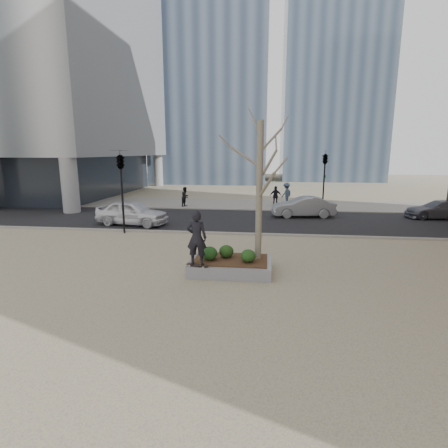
# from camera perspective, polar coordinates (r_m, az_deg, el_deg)

# --- Properties ---
(ground) EXTENTS (120.00, 120.00, 0.00)m
(ground) POSITION_cam_1_polar(r_m,az_deg,el_deg) (13.35, -3.21, -7.58)
(ground) COLOR tan
(ground) RESTS_ON ground
(street) EXTENTS (60.00, 8.00, 0.02)m
(street) POSITION_cam_1_polar(r_m,az_deg,el_deg) (22.93, 1.21, 0.66)
(street) COLOR black
(street) RESTS_ON ground
(far_sidewalk) EXTENTS (60.00, 6.00, 0.02)m
(far_sidewalk) POSITION_cam_1_polar(r_m,az_deg,el_deg) (29.81, 2.59, 3.22)
(far_sidewalk) COLOR gray
(far_sidewalk) RESTS_ON ground
(planter) EXTENTS (3.00, 2.00, 0.45)m
(planter) POSITION_cam_1_polar(r_m,az_deg,el_deg) (13.14, 1.10, -6.84)
(planter) COLOR gray
(planter) RESTS_ON ground
(planter_mulch) EXTENTS (2.70, 1.70, 0.04)m
(planter_mulch) POSITION_cam_1_polar(r_m,az_deg,el_deg) (13.06, 1.11, -5.82)
(planter_mulch) COLOR #382314
(planter_mulch) RESTS_ON planter
(sycamore_tree) EXTENTS (2.80, 2.80, 6.60)m
(sycamore_tree) POSITION_cam_1_polar(r_m,az_deg,el_deg) (12.71, 5.85, 8.87)
(sycamore_tree) COLOR gray
(sycamore_tree) RESTS_ON planter_mulch
(shrub_left) EXTENTS (0.59, 0.59, 0.50)m
(shrub_left) POSITION_cam_1_polar(r_m,az_deg,el_deg) (12.91, -2.38, -4.80)
(shrub_left) COLOR #113816
(shrub_left) RESTS_ON planter_mulch
(shrub_middle) EXTENTS (0.55, 0.55, 0.47)m
(shrub_middle) POSITION_cam_1_polar(r_m,az_deg,el_deg) (13.21, 0.39, -4.47)
(shrub_middle) COLOR #153811
(shrub_middle) RESTS_ON planter_mulch
(shrub_right) EXTENTS (0.54, 0.54, 0.46)m
(shrub_right) POSITION_cam_1_polar(r_m,az_deg,el_deg) (12.69, 3.97, -5.20)
(shrub_right) COLOR #133E16
(shrub_right) RESTS_ON planter_mulch
(skateboard) EXTENTS (0.80, 0.37, 0.08)m
(skateboard) POSITION_cam_1_polar(r_m,az_deg,el_deg) (12.39, -4.42, -6.76)
(skateboard) COLOR black
(skateboard) RESTS_ON planter
(skateboarder) EXTENTS (0.71, 0.47, 1.93)m
(skateboarder) POSITION_cam_1_polar(r_m,az_deg,el_deg) (12.11, -4.50, -2.26)
(skateboarder) COLOR black
(skateboarder) RESTS_ON skateboard
(police_car) EXTENTS (4.61, 2.40, 1.50)m
(police_car) POSITION_cam_1_polar(r_m,az_deg,el_deg) (22.02, -14.79, 1.81)
(police_car) COLOR white
(police_car) RESTS_ON street
(car_silver) EXTENTS (4.33, 1.92, 1.38)m
(car_silver) POSITION_cam_1_polar(r_m,az_deg,el_deg) (24.51, 12.82, 2.74)
(car_silver) COLOR gray
(car_silver) RESTS_ON street
(car_third) EXTENTS (4.25, 1.73, 1.23)m
(car_third) POSITION_cam_1_polar(r_m,az_deg,el_deg) (27.34, 31.74, 2.03)
(car_third) COLOR slate
(car_third) RESTS_ON street
(pedestrian_a) EXTENTS (0.81, 0.92, 1.58)m
(pedestrian_a) POSITION_cam_1_polar(r_m,az_deg,el_deg) (28.69, -6.33, 4.45)
(pedestrian_a) COLOR black
(pedestrian_a) RESTS_ON far_sidewalk
(pedestrian_b) EXTENTS (1.25, 1.34, 1.81)m
(pedestrian_b) POSITION_cam_1_polar(r_m,az_deg,el_deg) (30.35, 10.16, 4.95)
(pedestrian_b) COLOR #374964
(pedestrian_b) RESTS_ON far_sidewalk
(pedestrian_c) EXTENTS (0.98, 0.46, 1.63)m
(pedestrian_c) POSITION_cam_1_polar(r_m,az_deg,el_deg) (29.05, 8.44, 4.53)
(pedestrian_c) COLOR black
(pedestrian_c) RESTS_ON far_sidewalk
(traffic_light_near) EXTENTS (0.60, 2.48, 4.50)m
(traffic_light_near) POSITION_cam_1_polar(r_m,az_deg,el_deg) (19.72, -16.30, 4.97)
(traffic_light_near) COLOR black
(traffic_light_near) RESTS_ON ground
(traffic_light_far) EXTENTS (0.60, 2.48, 4.50)m
(traffic_light_far) POSITION_cam_1_polar(r_m,az_deg,el_deg) (27.40, 16.00, 6.75)
(traffic_light_far) COLOR black
(traffic_light_far) RESTS_ON ground
(building_glass_a) EXTENTS (16.00, 16.00, 45.00)m
(building_glass_a) POSITION_cam_1_polar(r_m,az_deg,el_deg) (57.92, -1.76, 29.91)
(building_glass_a) COLOR slate
(building_glass_a) RESTS_ON ground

